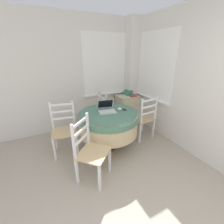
{
  "coord_description": "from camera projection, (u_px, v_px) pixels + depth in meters",
  "views": [
    {
      "loc": [
        -0.39,
        -0.28,
        1.81
      ],
      "look_at": [
        0.84,
        2.18,
        0.68
      ],
      "focal_mm": 24.0,
      "sensor_mm": 36.0,
      "label": 1
    }
  ],
  "objects": [
    {
      "name": "corner_room_shell",
      "position": [
        132.0,
        82.0,
        2.74
      ],
      "size": [
        4.24,
        5.05,
        2.55
      ],
      "color": "silver",
      "rests_on": "ground_plane"
    },
    {
      "name": "dining_chair_near_right_window",
      "position": [
        143.0,
        118.0,
        3.19
      ],
      "size": [
        0.47,
        0.44,
        0.97
      ],
      "color": "tan",
      "rests_on": "ground_plane"
    },
    {
      "name": "computer_mouse",
      "position": [
        120.0,
        109.0,
        2.85
      ],
      "size": [
        0.07,
        0.1,
        0.05
      ],
      "color": "white",
      "rests_on": "round_dining_table"
    },
    {
      "name": "laptop",
      "position": [
        107.0,
        109.0,
        2.8
      ],
      "size": [
        0.36,
        0.35,
        0.21
      ],
      "color": "silver",
      "rests_on": "round_dining_table"
    },
    {
      "name": "round_dining_table",
      "position": [
        108.0,
        121.0,
        2.83
      ],
      "size": [
        1.12,
        1.12,
        0.75
      ],
      "color": "#4C3D2D",
      "rests_on": "ground_plane"
    },
    {
      "name": "storage_box",
      "position": [
        128.0,
        93.0,
        3.92
      ],
      "size": [
        0.15,
        0.19,
        0.13
      ],
      "color": "#387A5B",
      "rests_on": "corner_cabinet"
    },
    {
      "name": "book_on_cabinet",
      "position": [
        133.0,
        96.0,
        3.85
      ],
      "size": [
        0.17,
        0.19,
        0.02
      ],
      "color": "#BC3338",
      "rests_on": "corner_cabinet"
    },
    {
      "name": "dining_chair_left_flank",
      "position": [
        64.0,
        130.0,
        2.74
      ],
      "size": [
        0.5,
        0.47,
        0.97
      ],
      "color": "tan",
      "rests_on": "ground_plane"
    },
    {
      "name": "corner_cabinet",
      "position": [
        127.0,
        108.0,
        4.05
      ],
      "size": [
        0.56,
        0.49,
        0.72
      ],
      "color": "beige",
      "rests_on": "ground_plane"
    },
    {
      "name": "dining_chair_camera_near",
      "position": [
        91.0,
        151.0,
        2.15
      ],
      "size": [
        0.6,
        0.59,
        0.97
      ],
      "color": "tan",
      "rests_on": "ground_plane"
    },
    {
      "name": "cell_phone",
      "position": [
        124.0,
        110.0,
        2.87
      ],
      "size": [
        0.07,
        0.11,
        0.01
      ],
      "color": "#2D2D33",
      "rests_on": "round_dining_table"
    },
    {
      "name": "dining_chair_near_back_window",
      "position": [
        98.0,
        111.0,
        3.58
      ],
      "size": [
        0.42,
        0.46,
        0.97
      ],
      "color": "tan",
      "rests_on": "ground_plane"
    }
  ]
}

